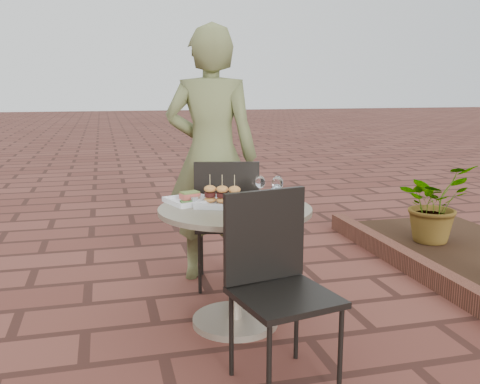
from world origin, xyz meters
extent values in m
plane|color=brown|center=(0.00, 0.00, 0.00)|extent=(60.00, 60.00, 0.00)
cylinder|color=gray|center=(0.05, -0.12, 0.02)|extent=(0.52, 0.52, 0.04)
cylinder|color=gray|center=(0.05, -0.12, 0.35)|extent=(0.08, 0.08, 0.70)
cylinder|color=gray|center=(0.05, -0.12, 0.71)|extent=(0.90, 0.90, 0.03)
cube|color=black|center=(0.16, 0.57, 0.45)|extent=(0.52, 0.52, 0.03)
cube|color=black|center=(0.12, 0.37, 0.70)|extent=(0.44, 0.12, 0.46)
cylinder|color=black|center=(0.38, 0.71, 0.22)|extent=(0.02, 0.02, 0.44)
cylinder|color=black|center=(0.01, 0.79, 0.22)|extent=(0.02, 0.02, 0.44)
cylinder|color=black|center=(0.30, 0.34, 0.22)|extent=(0.02, 0.02, 0.44)
cylinder|color=black|center=(-0.07, 0.42, 0.22)|extent=(0.02, 0.02, 0.44)
cube|color=black|center=(0.12, -0.83, 0.45)|extent=(0.52, 0.52, 0.03)
cube|color=black|center=(0.08, -0.64, 0.70)|extent=(0.44, 0.12, 0.46)
cylinder|color=black|center=(-0.03, -1.06, 0.22)|extent=(0.02, 0.02, 0.44)
cylinder|color=black|center=(0.34, -0.98, 0.22)|extent=(0.02, 0.02, 0.44)
cylinder|color=black|center=(-0.11, -0.69, 0.22)|extent=(0.02, 0.02, 0.44)
cylinder|color=black|center=(0.26, -0.61, 0.22)|extent=(0.02, 0.02, 0.44)
imported|color=#5C6236|center=(0.08, 0.71, 0.93)|extent=(0.79, 0.66, 1.85)
cube|color=white|center=(-0.18, 0.07, 0.74)|extent=(0.32, 0.32, 0.01)
cube|color=#C95547|center=(-0.18, 0.07, 0.77)|extent=(0.13, 0.10, 0.04)
cube|color=#5C6E31|center=(-0.18, 0.07, 0.79)|extent=(0.12, 0.10, 0.01)
cube|color=white|center=(-0.01, -0.04, 0.74)|extent=(0.37, 0.37, 0.01)
cube|color=white|center=(0.14, -0.40, 0.74)|extent=(0.29, 0.29, 0.01)
ellipsoid|color=#E15C9C|center=(0.09, -0.46, 0.75)|extent=(0.05, 0.04, 0.02)
cylinder|color=white|center=(0.28, -0.21, 0.73)|extent=(0.05, 0.05, 0.00)
cylinder|color=white|center=(0.28, -0.21, 0.77)|extent=(0.01, 0.01, 0.06)
ellipsoid|color=white|center=(0.28, -0.21, 0.84)|extent=(0.06, 0.06, 0.08)
cylinder|color=white|center=(0.28, -0.21, 0.83)|extent=(0.05, 0.05, 0.03)
cylinder|color=white|center=(0.26, 0.07, 0.73)|extent=(0.05, 0.05, 0.00)
cylinder|color=white|center=(0.26, 0.07, 0.77)|extent=(0.01, 0.01, 0.07)
ellipsoid|color=white|center=(0.26, 0.07, 0.84)|extent=(0.06, 0.06, 0.08)
cylinder|color=white|center=(0.33, -0.06, 0.73)|extent=(0.06, 0.06, 0.00)
cylinder|color=white|center=(0.33, -0.06, 0.77)|extent=(0.01, 0.01, 0.07)
ellipsoid|color=white|center=(0.33, -0.06, 0.85)|extent=(0.07, 0.07, 0.09)
cylinder|color=silver|center=(-0.16, 0.03, 0.75)|extent=(0.08, 0.08, 0.05)
cube|color=brown|center=(1.60, 0.30, 0.07)|extent=(0.12, 3.00, 0.15)
imported|color=#33662D|center=(2.14, 0.98, 0.41)|extent=(0.76, 0.71, 0.70)
camera|label=1|loc=(-0.67, -3.08, 1.42)|focal=40.00mm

